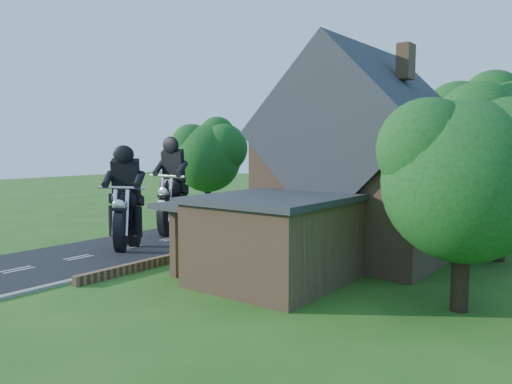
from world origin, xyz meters
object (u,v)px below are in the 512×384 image
Objects in this scene: house at (363,167)px; garden_wall at (251,239)px; motorcycle_lead at (127,234)px; annex at (272,238)px; motorcycle_follow at (174,220)px.

garden_wall is at bearing -170.83° from house.
garden_wall is at bearing -151.12° from motorcycle_lead.
annex is 11.83m from motorcycle_follow.
garden_wall is 8.19m from annex.
garden_wall is 11.57× the size of motorcycle_follow.
motorcycle_follow is at bearing 155.43° from annex.
annex is at bearing 153.58° from motorcycle_follow.
annex reaches higher than motorcycle_follow.
house is (6.19, 1.00, 4.14)m from garden_wall.
annex is at bearing -46.16° from garden_wall.
garden_wall is at bearing 133.84° from annex.
garden_wall is 6.69m from motorcycle_lead.
house reaches higher than motorcycle_lead.
annex is 3.71× the size of motorcycle_follow.
house is 7.30m from annex.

